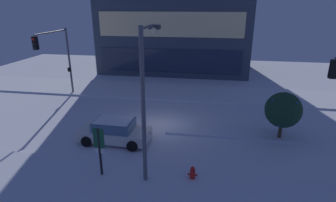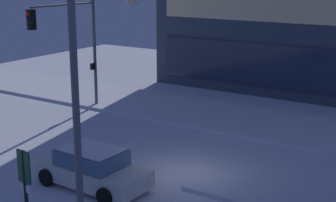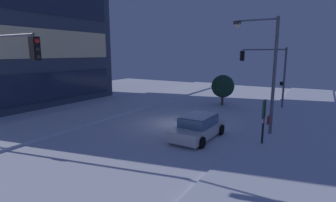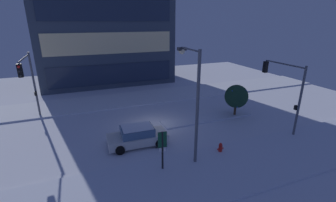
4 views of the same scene
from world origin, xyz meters
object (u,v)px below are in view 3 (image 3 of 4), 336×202
(traffic_light_corner_far_left, at_px, (3,73))
(fire_hydrant, at_px, (269,121))
(traffic_light_corner_near_right, at_px, (266,66))
(decorated_tree_median, at_px, (223,86))
(street_lamp_arched, at_px, (262,59))
(car_near, at_px, (198,127))
(parking_info_sign, at_px, (264,117))

(traffic_light_corner_far_left, bearing_deg, fire_hydrant, 51.00)
(traffic_light_corner_near_right, xyz_separation_m, decorated_tree_median, (-1.86, 3.59, -1.96))
(traffic_light_corner_far_left, distance_m, street_lamp_arched, 14.54)
(car_near, bearing_deg, street_lamp_arched, -43.73)
(car_near, xyz_separation_m, traffic_light_corner_far_left, (-7.57, 7.05, 3.60))
(traffic_light_corner_near_right, relative_size, decorated_tree_median, 1.84)
(street_lamp_arched, distance_m, decorated_tree_median, 9.41)
(car_near, relative_size, street_lamp_arched, 0.61)
(traffic_light_corner_near_right, height_order, traffic_light_corner_far_left, traffic_light_corner_far_left)
(street_lamp_arched, height_order, decorated_tree_median, street_lamp_arched)
(decorated_tree_median, bearing_deg, car_near, -168.69)
(traffic_light_corner_far_left, relative_size, street_lamp_arched, 0.84)
(fire_hydrant, height_order, decorated_tree_median, decorated_tree_median)
(traffic_light_corner_far_left, bearing_deg, street_lamp_arched, 46.31)
(traffic_light_corner_far_left, xyz_separation_m, street_lamp_arched, (10.51, -10.04, 0.55))
(car_near, distance_m, parking_info_sign, 3.90)
(parking_info_sign, distance_m, decorated_tree_median, 11.28)
(car_near, relative_size, traffic_light_corner_far_left, 0.73)
(parking_info_sign, bearing_deg, street_lamp_arched, -68.12)
(car_near, relative_size, decorated_tree_median, 1.46)
(car_near, xyz_separation_m, parking_info_sign, (0.66, -3.71, 1.00))
(parking_info_sign, bearing_deg, traffic_light_corner_near_right, -74.96)
(traffic_light_corner_far_left, bearing_deg, traffic_light_corner_near_right, 66.55)
(car_near, distance_m, street_lamp_arched, 5.90)
(traffic_light_corner_far_left, height_order, fire_hydrant, traffic_light_corner_far_left)
(traffic_light_corner_near_right, relative_size, street_lamp_arched, 0.78)
(decorated_tree_median, bearing_deg, fire_hydrant, -133.99)
(traffic_light_corner_near_right, bearing_deg, traffic_light_corner_far_left, 66.55)
(car_near, xyz_separation_m, street_lamp_arched, (2.94, -2.99, 4.15))
(car_near, bearing_deg, decorated_tree_median, 13.08)
(traffic_light_corner_far_left, height_order, parking_info_sign, traffic_light_corner_far_left)
(car_near, height_order, traffic_light_corner_near_right, traffic_light_corner_near_right)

